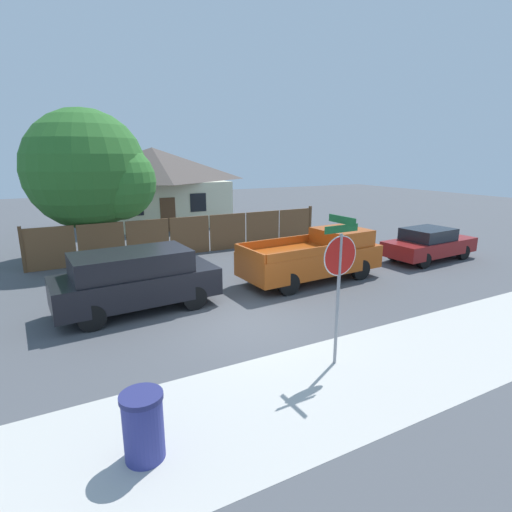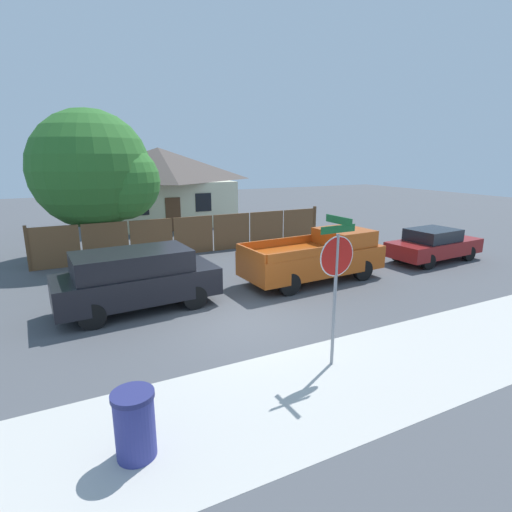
% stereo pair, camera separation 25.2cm
% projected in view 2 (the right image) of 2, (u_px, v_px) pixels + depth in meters
% --- Properties ---
extents(ground_plane, '(80.00, 80.00, 0.00)m').
position_uv_depth(ground_plane, '(241.00, 321.00, 10.84)').
color(ground_plane, '#4C4F54').
extents(sidewalk_strip, '(36.00, 3.20, 0.01)m').
position_uv_depth(sidewalk_strip, '(319.00, 388.00, 7.72)').
color(sidewalk_strip, beige).
rests_on(sidewalk_strip, ground).
extents(wooden_fence, '(13.41, 0.12, 1.80)m').
position_uv_depth(wooden_fence, '(194.00, 235.00, 18.24)').
color(wooden_fence, brown).
rests_on(wooden_fence, ground).
extents(house, '(9.09, 6.33, 4.88)m').
position_uv_depth(house, '(160.00, 185.00, 25.74)').
color(house, beige).
rests_on(house, ground).
extents(oak_tree, '(5.29, 5.04, 6.31)m').
position_uv_depth(oak_tree, '(97.00, 172.00, 17.06)').
color(oak_tree, brown).
rests_on(oak_tree, ground).
extents(red_suv, '(4.66, 2.14, 1.76)m').
position_uv_depth(red_suv, '(136.00, 278.00, 11.50)').
color(red_suv, black).
rests_on(red_suv, ground).
extents(orange_pickup, '(5.28, 2.28, 1.75)m').
position_uv_depth(orange_pickup, '(317.00, 256.00, 14.28)').
color(orange_pickup, '#B74C14').
rests_on(orange_pickup, ground).
extents(parked_sedan, '(4.38, 1.97, 1.40)m').
position_uv_depth(parked_sedan, '(434.00, 245.00, 16.90)').
color(parked_sedan, maroon).
rests_on(parked_sedan, ground).
extents(stop_sign, '(0.85, 0.76, 3.21)m').
position_uv_depth(stop_sign, '(336.00, 267.00, 8.10)').
color(stop_sign, gray).
rests_on(stop_sign, ground).
extents(trash_bin, '(0.63, 0.63, 1.06)m').
position_uv_depth(trash_bin, '(135.00, 424.00, 5.86)').
color(trash_bin, navy).
rests_on(trash_bin, ground).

